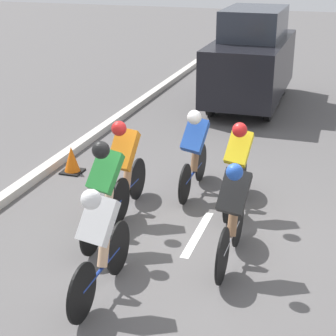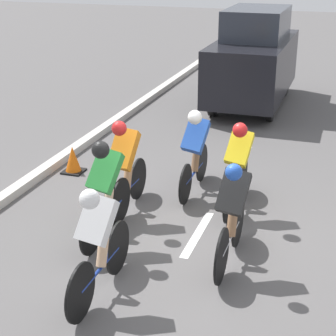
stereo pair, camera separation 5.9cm
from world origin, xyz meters
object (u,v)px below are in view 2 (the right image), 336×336
object	(u,v)px
cyclist_yellow	(238,163)
cyclist_blue	(195,148)
support_car	(254,59)
traffic_cone	(73,160)
cyclist_white	(98,239)
cyclist_orange	(124,164)
cyclist_green	(105,186)
cyclist_black	(232,211)

from	to	relation	value
cyclist_yellow	cyclist_blue	distance (m)	0.88
support_car	traffic_cone	size ratio (longest dim) A/B	8.50
cyclist_white	cyclist_orange	bearing A→B (deg)	-75.21
cyclist_blue	traffic_cone	size ratio (longest dim) A/B	3.34
cyclist_white	traffic_cone	world-z (taller)	cyclist_white
cyclist_green	cyclist_yellow	world-z (taller)	cyclist_green
cyclist_yellow	traffic_cone	size ratio (longest dim) A/B	3.45
traffic_cone	cyclist_white	bearing A→B (deg)	121.77
traffic_cone	support_car	bearing A→B (deg)	-111.21
cyclist_blue	cyclist_orange	world-z (taller)	cyclist_orange
cyclist_blue	traffic_cone	distance (m)	2.39
cyclist_white	cyclist_blue	distance (m)	3.18
cyclist_yellow	support_car	size ratio (longest dim) A/B	0.41
cyclist_green	support_car	size ratio (longest dim) A/B	0.40
cyclist_white	traffic_cone	xyz separation A→B (m)	(2.09, -3.38, -0.54)
cyclist_white	cyclist_yellow	bearing A→B (deg)	-109.82
cyclist_green	cyclist_blue	world-z (taller)	cyclist_green
cyclist_green	support_car	distance (m)	7.73
cyclist_blue	traffic_cone	xyz separation A→B (m)	(2.32, -0.21, -0.55)
support_car	cyclist_blue	bearing A→B (deg)	91.32
cyclist_green	traffic_cone	world-z (taller)	cyclist_green
support_car	cyclist_green	bearing A→B (deg)	85.69
cyclist_white	cyclist_blue	xyz separation A→B (m)	(-0.22, -3.17, 0.01)
cyclist_black	traffic_cone	world-z (taller)	cyclist_black
cyclist_yellow	cyclist_orange	distance (m)	1.69
support_car	cyclist_orange	bearing A→B (deg)	84.61
cyclist_yellow	cyclist_white	size ratio (longest dim) A/B	1.00
cyclist_blue	cyclist_orange	bearing A→B (deg)	53.22
cyclist_green	cyclist_orange	bearing A→B (deg)	-85.26
cyclist_yellow	cyclist_blue	bearing A→B (deg)	-27.04
support_car	cyclist_black	bearing A→B (deg)	98.54
traffic_cone	cyclist_yellow	bearing A→B (deg)	168.93
cyclist_green	traffic_cone	bearing A→B (deg)	-52.44
cyclist_orange	support_car	size ratio (longest dim) A/B	0.40
cyclist_green	cyclist_yellow	xyz separation A→B (m)	(-1.49, -1.48, -0.04)
cyclist_orange	traffic_cone	bearing A→B (deg)	-39.30
cyclist_black	cyclist_orange	world-z (taller)	cyclist_orange
cyclist_green	cyclist_yellow	size ratio (longest dim) A/B	0.98
cyclist_green	support_car	xyz separation A→B (m)	(-0.58, -7.70, 0.37)
cyclist_white	support_car	distance (m)	9.01
cyclist_black	cyclist_orange	distance (m)	2.06
cyclist_orange	cyclist_yellow	bearing A→B (deg)	-157.45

